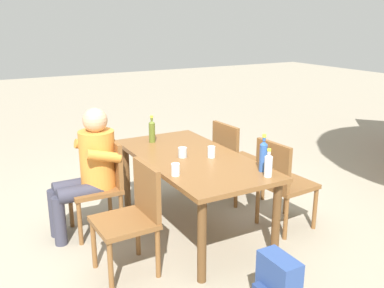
% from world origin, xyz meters
% --- Properties ---
extents(ground_plane, '(24.00, 24.00, 0.00)m').
position_xyz_m(ground_plane, '(0.00, 0.00, 0.00)').
color(ground_plane, gray).
extents(dining_table, '(1.74, 0.87, 0.72)m').
position_xyz_m(dining_table, '(0.00, 0.00, 0.64)').
color(dining_table, brown).
rests_on(dining_table, ground_plane).
extents(chair_near_left, '(0.46, 0.46, 0.87)m').
position_xyz_m(chair_near_left, '(-0.39, -0.73, 0.49)').
color(chair_near_left, brown).
rests_on(chair_near_left, ground_plane).
extents(chair_far_right, '(0.47, 0.47, 0.87)m').
position_xyz_m(chair_far_right, '(0.40, 0.73, 0.49)').
color(chair_far_right, brown).
rests_on(chair_far_right, ground_plane).
extents(chair_near_right, '(0.45, 0.45, 0.87)m').
position_xyz_m(chair_near_right, '(0.39, -0.73, 0.49)').
color(chair_near_right, brown).
rests_on(chair_near_right, ground_plane).
extents(chair_far_left, '(0.47, 0.47, 0.87)m').
position_xyz_m(chair_far_left, '(-0.39, 0.73, 0.49)').
color(chair_far_left, brown).
rests_on(chair_far_left, ground_plane).
extents(person_in_white_shirt, '(0.47, 0.61, 1.18)m').
position_xyz_m(person_in_white_shirt, '(-0.39, -0.84, 0.66)').
color(person_in_white_shirt, orange).
rests_on(person_in_white_shirt, ground_plane).
extents(bottle_clear, '(0.06, 0.06, 0.23)m').
position_xyz_m(bottle_clear, '(0.74, 0.28, 0.82)').
color(bottle_clear, white).
rests_on(bottle_clear, dining_table).
extents(bottle_blue, '(0.06, 0.06, 0.32)m').
position_xyz_m(bottle_blue, '(0.62, 0.32, 0.86)').
color(bottle_blue, '#2D56A3').
rests_on(bottle_blue, dining_table).
extents(bottle_olive, '(0.06, 0.06, 0.28)m').
position_xyz_m(bottle_olive, '(-0.61, -0.12, 0.84)').
color(bottle_olive, '#566623').
rests_on(bottle_olive, dining_table).
extents(cup_glass, '(0.07, 0.07, 0.10)m').
position_xyz_m(cup_glass, '(0.10, 0.14, 0.77)').
color(cup_glass, silver).
rests_on(cup_glass, dining_table).
extents(cup_steel, '(0.08, 0.08, 0.09)m').
position_xyz_m(cup_steel, '(-0.03, -0.08, 0.77)').
color(cup_steel, '#B2B7BC').
rests_on(cup_steel, dining_table).
extents(cup_white, '(0.07, 0.07, 0.10)m').
position_xyz_m(cup_white, '(0.36, -0.35, 0.77)').
color(cup_white, white).
rests_on(cup_white, dining_table).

